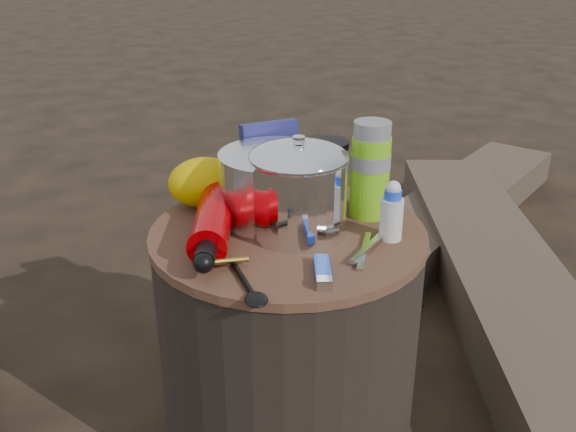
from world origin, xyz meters
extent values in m
plane|color=black|center=(0.00, 0.00, 0.00)|extent=(60.00, 60.00, 0.00)
cylinder|color=black|center=(0.00, 0.00, 0.23)|extent=(0.49, 0.49, 0.45)
cube|color=#41362A|center=(0.64, 0.32, 0.07)|extent=(0.58, 1.71, 0.14)
cube|color=#41362A|center=(0.69, 0.85, 0.06)|extent=(1.17, 1.12, 0.11)
cylinder|color=silver|center=(-0.01, 0.06, 0.52)|extent=(0.21, 0.21, 0.13)
cylinder|color=silver|center=(0.02, -0.01, 0.54)|extent=(0.17, 0.17, 0.17)
cylinder|color=#6EB716|center=(0.16, 0.04, 0.54)|extent=(0.07, 0.07, 0.18)
cylinder|color=black|center=(0.10, 0.12, 0.51)|extent=(0.08, 0.08, 0.12)
ellipsoid|color=#C8A000|center=(-0.14, 0.14, 0.50)|extent=(0.14, 0.11, 0.09)
cube|color=navy|center=(0.00, 0.18, 0.53)|extent=(0.12, 0.05, 0.15)
cube|color=blue|center=(0.03, -0.16, 0.46)|extent=(0.04, 0.10, 0.02)
cylinder|color=beige|center=(0.17, -0.06, 0.50)|extent=(0.04, 0.04, 0.09)
camera|label=1|loc=(-0.18, -1.04, 0.95)|focal=40.87mm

